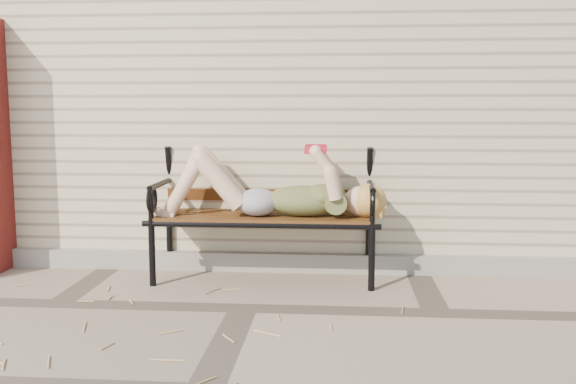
{
  "coord_description": "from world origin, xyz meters",
  "views": [
    {
      "loc": [
        0.61,
        -4.03,
        1.31
      ],
      "look_at": [
        0.25,
        0.52,
        0.7
      ],
      "focal_mm": 40.0,
      "sensor_mm": 36.0,
      "label": 1
    }
  ],
  "objects": [
    {
      "name": "house_wall",
      "position": [
        0.0,
        3.0,
        1.5
      ],
      "size": [
        8.0,
        4.0,
        3.0
      ],
      "primitive_type": "cube",
      "color": "beige",
      "rests_on": "ground"
    },
    {
      "name": "reading_woman",
      "position": [
        0.07,
        0.69,
        0.7
      ],
      "size": [
        1.72,
        0.39,
        0.54
      ],
      "color": "#093541",
      "rests_on": "ground"
    },
    {
      "name": "straw_scatter",
      "position": [
        -0.39,
        -0.42,
        0.01
      ],
      "size": [
        3.0,
        1.71,
        0.01
      ],
      "color": "tan",
      "rests_on": "ground"
    },
    {
      "name": "foundation_strip",
      "position": [
        0.0,
        0.97,
        0.07
      ],
      "size": [
        8.0,
        0.1,
        0.15
      ],
      "primitive_type": "cube",
      "color": "gray",
      "rests_on": "ground"
    },
    {
      "name": "ground",
      "position": [
        0.0,
        0.0,
        0.0
      ],
      "size": [
        80.0,
        80.0,
        0.0
      ],
      "primitive_type": "plane",
      "color": "gray",
      "rests_on": "ground"
    },
    {
      "name": "garden_bench",
      "position": [
        0.05,
        0.84,
        0.66
      ],
      "size": [
        1.82,
        0.72,
        1.18
      ],
      "color": "black",
      "rests_on": "ground"
    }
  ]
}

